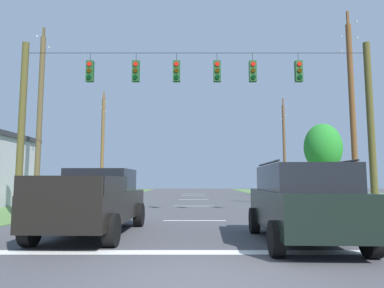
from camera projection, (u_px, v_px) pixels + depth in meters
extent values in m
plane|color=#47474C|center=(197.00, 280.00, 5.50)|extent=(120.00, 120.00, 0.00)
cube|color=white|center=(195.00, 252.00, 7.60)|extent=(12.70, 0.45, 0.01)
cube|color=white|center=(193.00, 220.00, 13.56)|extent=(2.50, 0.15, 0.01)
cube|color=white|center=(192.00, 206.00, 21.17)|extent=(2.50, 0.15, 0.01)
cube|color=white|center=(192.00, 200.00, 28.26)|extent=(2.50, 0.15, 0.01)
cube|color=white|center=(192.00, 195.00, 36.02)|extent=(2.50, 0.15, 0.01)
cube|color=white|center=(192.00, 194.00, 39.68)|extent=(2.50, 0.15, 0.01)
cylinder|color=#4E4822|center=(20.00, 128.00, 15.04)|extent=(0.30, 0.30, 7.80)
cylinder|color=#4E4822|center=(369.00, 128.00, 15.11)|extent=(0.30, 0.30, 7.80)
cylinder|color=black|center=(195.00, 53.00, 15.43)|extent=(15.44, 0.02, 0.02)
cylinder|color=black|center=(89.00, 57.00, 15.40)|extent=(0.02, 0.02, 0.38)
cube|color=#19471E|center=(89.00, 71.00, 15.33)|extent=(0.32, 0.24, 0.95)
cylinder|color=red|center=(88.00, 64.00, 15.22)|extent=(0.20, 0.04, 0.20)
cylinder|color=#352203|center=(88.00, 70.00, 15.19)|extent=(0.20, 0.04, 0.20)
cylinder|color=black|center=(87.00, 77.00, 15.15)|extent=(0.20, 0.04, 0.20)
cylinder|color=black|center=(135.00, 57.00, 15.40)|extent=(0.02, 0.02, 0.38)
cube|color=#19471E|center=(135.00, 71.00, 15.33)|extent=(0.32, 0.24, 0.95)
cylinder|color=red|center=(134.00, 64.00, 15.23)|extent=(0.20, 0.04, 0.20)
cylinder|color=#352203|center=(134.00, 70.00, 15.19)|extent=(0.20, 0.04, 0.20)
cylinder|color=black|center=(134.00, 77.00, 15.16)|extent=(0.20, 0.04, 0.20)
cylinder|color=black|center=(175.00, 57.00, 15.41)|extent=(0.02, 0.02, 0.38)
cube|color=#19471E|center=(175.00, 71.00, 15.34)|extent=(0.32, 0.24, 0.95)
cylinder|color=red|center=(175.00, 64.00, 15.23)|extent=(0.20, 0.04, 0.20)
cylinder|color=#352203|center=(175.00, 70.00, 15.20)|extent=(0.20, 0.04, 0.20)
cylinder|color=black|center=(175.00, 77.00, 15.17)|extent=(0.20, 0.04, 0.20)
cylinder|color=black|center=(216.00, 57.00, 15.42)|extent=(0.02, 0.02, 0.38)
cube|color=#19471E|center=(216.00, 71.00, 15.35)|extent=(0.32, 0.24, 0.95)
cylinder|color=red|center=(216.00, 64.00, 15.24)|extent=(0.20, 0.04, 0.20)
cylinder|color=#352203|center=(216.00, 71.00, 15.21)|extent=(0.20, 0.04, 0.20)
cylinder|color=black|center=(216.00, 77.00, 15.18)|extent=(0.20, 0.04, 0.20)
cylinder|color=black|center=(251.00, 57.00, 15.42)|extent=(0.02, 0.02, 0.38)
cube|color=#19471E|center=(251.00, 71.00, 15.35)|extent=(0.32, 0.24, 0.95)
cylinder|color=red|center=(252.00, 64.00, 15.25)|extent=(0.20, 0.04, 0.20)
cylinder|color=#352203|center=(252.00, 71.00, 15.21)|extent=(0.20, 0.04, 0.20)
cylinder|color=black|center=(252.00, 77.00, 15.18)|extent=(0.20, 0.04, 0.20)
cylinder|color=black|center=(297.00, 57.00, 15.43)|extent=(0.02, 0.02, 0.38)
cube|color=#19471E|center=(297.00, 72.00, 15.36)|extent=(0.32, 0.24, 0.95)
cylinder|color=red|center=(298.00, 64.00, 15.25)|extent=(0.20, 0.04, 0.20)
cylinder|color=#352203|center=(298.00, 71.00, 15.22)|extent=(0.20, 0.04, 0.20)
cylinder|color=black|center=(298.00, 77.00, 15.19)|extent=(0.20, 0.04, 0.20)
cube|color=black|center=(93.00, 206.00, 10.12)|extent=(2.14, 5.45, 0.85)
cube|color=black|center=(100.00, 180.00, 10.85)|extent=(1.90, 1.95, 0.70)
cube|color=black|center=(42.00, 185.00, 8.87)|extent=(0.16, 2.38, 0.45)
cube|color=black|center=(114.00, 185.00, 8.83)|extent=(0.16, 2.38, 0.45)
cube|color=black|center=(57.00, 186.00, 7.55)|extent=(1.96, 0.15, 0.45)
cylinder|color=black|center=(81.00, 215.00, 11.92)|extent=(0.30, 0.81, 0.80)
cylinder|color=black|center=(138.00, 215.00, 11.88)|extent=(0.30, 0.81, 0.80)
cylinder|color=black|center=(28.00, 230.00, 8.27)|extent=(0.30, 0.81, 0.80)
cylinder|color=black|center=(110.00, 230.00, 8.23)|extent=(0.30, 0.81, 0.80)
cube|color=black|center=(299.00, 209.00, 8.79)|extent=(2.14, 4.88, 0.95)
cube|color=black|center=(300.00, 178.00, 8.72)|extent=(1.93, 3.27, 0.65)
cylinder|color=black|center=(266.00, 163.00, 8.80)|extent=(0.16, 2.72, 0.05)
cylinder|color=black|center=(333.00, 163.00, 8.73)|extent=(0.16, 2.72, 0.05)
cylinder|color=black|center=(253.00, 220.00, 10.40)|extent=(0.29, 0.77, 0.76)
cylinder|color=black|center=(318.00, 221.00, 10.33)|extent=(0.29, 0.77, 0.76)
cylinder|color=black|center=(275.00, 239.00, 7.15)|extent=(0.29, 0.77, 0.76)
cylinder|color=black|center=(369.00, 239.00, 7.08)|extent=(0.29, 0.77, 0.76)
cube|color=silver|center=(292.00, 193.00, 24.49)|extent=(1.93, 4.35, 0.70)
cube|color=black|center=(292.00, 185.00, 24.55)|extent=(1.68, 2.15, 0.50)
cylinder|color=black|center=(274.00, 197.00, 25.83)|extent=(0.24, 0.65, 0.64)
cylinder|color=black|center=(298.00, 197.00, 25.89)|extent=(0.24, 0.65, 0.64)
cylinder|color=black|center=(286.00, 199.00, 23.01)|extent=(0.24, 0.65, 0.64)
cylinder|color=black|center=(312.00, 199.00, 23.07)|extent=(0.24, 0.65, 0.64)
cylinder|color=brown|center=(351.00, 115.00, 18.51)|extent=(0.30, 0.30, 10.22)
cube|color=brown|center=(347.00, 32.00, 19.01)|extent=(0.12, 0.12, 2.35)
cylinder|color=#B2B7BC|center=(339.00, 37.00, 19.95)|extent=(0.08, 0.08, 0.12)
cylinder|color=#B2B7BC|center=(355.00, 22.00, 18.08)|extent=(0.08, 0.08, 0.12)
cube|color=brown|center=(348.00, 47.00, 18.91)|extent=(0.12, 0.12, 2.36)
cylinder|color=#B2B7BC|center=(340.00, 52.00, 19.86)|extent=(0.08, 0.08, 0.12)
cylinder|color=#B2B7BC|center=(356.00, 38.00, 17.99)|extent=(0.08, 0.08, 0.12)
cylinder|color=brown|center=(283.00, 151.00, 33.04)|extent=(0.28, 0.28, 8.88)
cube|color=brown|center=(282.00, 110.00, 33.46)|extent=(0.12, 0.12, 2.25)
cylinder|color=#B2B7BC|center=(279.00, 110.00, 34.37)|extent=(0.08, 0.08, 0.12)
cylinder|color=#B2B7BC|center=(284.00, 106.00, 32.58)|extent=(0.08, 0.08, 0.12)
cube|color=brown|center=(282.00, 119.00, 33.37)|extent=(0.12, 0.12, 2.14)
cylinder|color=#B2B7BC|center=(280.00, 119.00, 34.23)|extent=(0.08, 0.08, 0.12)
cylinder|color=#B2B7BC|center=(284.00, 116.00, 32.53)|extent=(0.08, 0.08, 0.12)
cylinder|color=brown|center=(38.00, 121.00, 18.36)|extent=(0.28, 0.28, 9.48)
cube|color=brown|center=(42.00, 44.00, 18.82)|extent=(0.12, 0.12, 1.90)
cylinder|color=#B2B7BC|center=(47.00, 47.00, 19.59)|extent=(0.08, 0.08, 0.12)
cylinder|color=#B2B7BC|center=(35.00, 36.00, 18.08)|extent=(0.08, 0.08, 0.12)
cylinder|color=brown|center=(101.00, 146.00, 32.68)|extent=(0.33, 0.33, 9.63)
cube|color=brown|center=(102.00, 101.00, 33.14)|extent=(0.12, 0.12, 1.94)
cylinder|color=#B2B7BC|center=(104.00, 102.00, 33.93)|extent=(0.08, 0.08, 0.12)
cylinder|color=#B2B7BC|center=(100.00, 98.00, 32.38)|extent=(0.08, 0.08, 0.12)
cube|color=brown|center=(102.00, 110.00, 33.05)|extent=(0.12, 0.12, 2.16)
cylinder|color=#B2B7BC|center=(104.00, 111.00, 33.92)|extent=(0.08, 0.08, 0.12)
cylinder|color=#B2B7BC|center=(100.00, 107.00, 32.20)|extent=(0.08, 0.08, 0.12)
cylinder|color=brown|center=(323.00, 179.00, 30.82)|extent=(0.25, 0.25, 3.36)
ellipsoid|color=#26832B|center=(321.00, 148.00, 31.13)|extent=(3.36, 3.36, 4.37)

